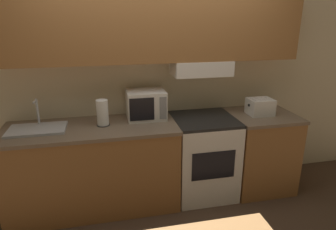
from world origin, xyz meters
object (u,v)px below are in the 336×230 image
microwave (146,105)px  paper_towel_roll (102,113)px  stove_range (203,156)px  toaster (260,107)px  sink_basin (37,129)px

microwave → paper_towel_roll: microwave is taller
microwave → stove_range: bearing=-12.6°
stove_range → toaster: size_ratio=3.27×
microwave → paper_towel_roll: size_ratio=1.54×
sink_basin → paper_towel_roll: sink_basin is taller
toaster → microwave: bearing=173.2°
paper_towel_roll → toaster: bearing=-0.7°
stove_range → toaster: bearing=-1.1°
toaster → sink_basin: size_ratio=0.52×
microwave → sink_basin: microwave is taller
microwave → toaster: bearing=-6.8°
stove_range → microwave: bearing=167.4°
stove_range → microwave: (-0.61, 0.14, 0.60)m
sink_basin → paper_towel_roll: 0.63m
stove_range → paper_towel_roll: 1.21m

